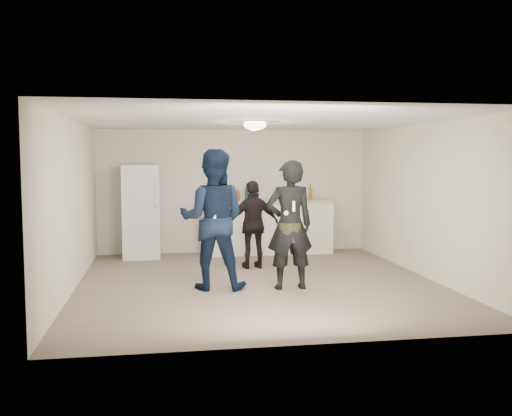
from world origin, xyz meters
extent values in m
plane|color=#6B5B4C|center=(0.00, 0.00, 0.00)|extent=(6.00, 6.00, 0.00)
plane|color=silver|center=(0.00, 0.00, 2.50)|extent=(6.00, 6.00, 0.00)
plane|color=beige|center=(0.00, 3.00, 1.25)|extent=(6.00, 0.00, 6.00)
plane|color=beige|center=(0.00, -3.00, 1.25)|extent=(6.00, 0.00, 6.00)
plane|color=beige|center=(-2.75, 0.00, 1.25)|extent=(0.00, 6.00, 6.00)
plane|color=beige|center=(2.75, 0.00, 1.25)|extent=(0.00, 6.00, 6.00)
cube|color=white|center=(0.65, 2.67, 0.53)|extent=(2.60, 0.56, 1.05)
cube|color=beige|center=(0.65, 2.67, 1.07)|extent=(2.68, 0.64, 0.04)
cube|color=white|center=(-1.86, 2.60, 0.90)|extent=(0.70, 0.70, 1.80)
cylinder|color=silver|center=(-1.58, 2.23, 1.30)|extent=(0.02, 0.02, 0.60)
ellipsoid|color=white|center=(0.00, 0.30, 2.45)|extent=(0.36, 0.36, 0.16)
cylinder|color=#BCBCC1|center=(-0.06, 2.54, 1.18)|extent=(0.08, 0.08, 0.17)
imported|color=#0F203F|center=(-0.72, -0.26, 1.03)|extent=(1.14, 0.97, 2.06)
imported|color=black|center=(0.39, -0.47, 0.95)|extent=(0.71, 0.48, 1.91)
cylinder|color=#353A1A|center=(0.39, -0.47, 0.85)|extent=(0.34, 0.34, 0.28)
imported|color=black|center=(0.12, 1.18, 0.77)|extent=(0.94, 0.47, 1.54)
cube|color=silver|center=(-0.72, -0.54, 1.05)|extent=(0.04, 0.04, 0.15)
sphere|color=white|center=(-0.60, -0.51, 0.98)|extent=(0.07, 0.07, 0.07)
cube|color=white|center=(0.39, -0.72, 1.25)|extent=(0.04, 0.04, 0.15)
sphere|color=white|center=(0.29, -0.69, 1.15)|extent=(0.07, 0.07, 0.07)
cylinder|color=#8E3A14|center=(0.04, 2.60, 1.18)|extent=(0.08, 0.08, 0.19)
cylinder|color=#144614|center=(-0.10, 2.73, 1.19)|extent=(0.07, 0.07, 0.21)
cylinder|color=#B4BABF|center=(1.23, 2.63, 1.18)|extent=(0.07, 0.07, 0.17)
cylinder|color=#A06A17|center=(1.54, 2.68, 1.21)|extent=(0.07, 0.07, 0.24)
cylinder|color=#154B29|center=(0.21, 2.67, 1.22)|extent=(0.06, 0.06, 0.26)
camera|label=1|loc=(-1.45, -8.60, 1.93)|focal=40.00mm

